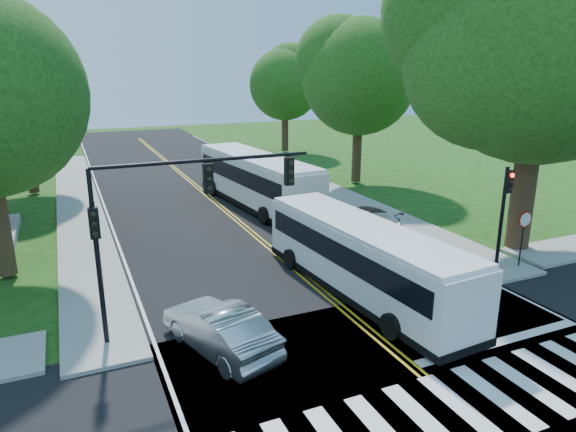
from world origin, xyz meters
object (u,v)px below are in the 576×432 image
signal_ne (504,204)px  dark_sedan (362,218)px  bus_lead (362,257)px  bus_follow (256,179)px  hatchback (220,328)px  suv (380,226)px  signal_nw (173,207)px

signal_ne → dark_sedan: bearing=108.5°
bus_lead → dark_sedan: bearing=-126.2°
signal_ne → dark_sedan: (-2.46, 7.35, -2.32)m
bus_lead → dark_sedan: size_ratio=2.57×
bus_follow → hatchback: 17.53m
signal_ne → suv: signal_ne is taller
suv → bus_follow: bearing=-48.1°
signal_ne → suv: 6.39m
signal_ne → bus_follow: size_ratio=0.34×
suv → dark_sedan: bearing=-72.6°
signal_ne → bus_follow: bearing=112.8°
signal_nw → signal_ne: signal_nw is taller
signal_ne → bus_follow: (-6.01, 14.30, -1.23)m
signal_nw → bus_follow: bearing=60.7°
dark_sedan → hatchback: bearing=19.2°
bus_lead → suv: bearing=-134.1°
hatchback → dark_sedan: bearing=-156.8°
bus_lead → hatchback: bus_lead is taller
bus_follow → suv: bearing=105.4°
bus_follow → hatchback: size_ratio=2.78×
bus_lead → suv: bus_lead is taller
signal_nw → bus_follow: (8.04, 14.31, -2.65)m
suv → signal_ne: bearing=136.2°
bus_follow → hatchback: (-7.15, -15.98, -0.96)m
bus_follow → bus_lead: bearing=80.7°
bus_follow → hatchback: bus_follow is taller
signal_nw → dark_sedan: signal_nw is taller
signal_nw → hatchback: signal_nw is taller
bus_lead → signal_nw: bearing=-2.8°
dark_sedan → bus_lead: bearing=37.3°
bus_follow → suv: 9.59m
signal_nw → hatchback: (0.90, -1.67, -3.61)m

